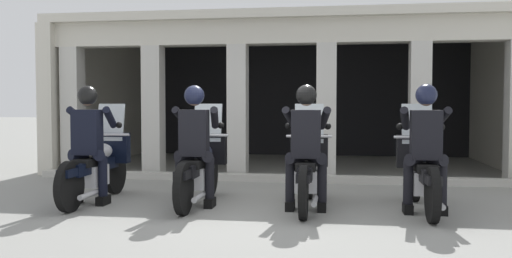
{
  "coord_description": "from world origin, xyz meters",
  "views": [
    {
      "loc": [
        1.1,
        -6.75,
        1.35
      ],
      "look_at": [
        0.0,
        0.6,
        1.0
      ],
      "focal_mm": 37.84,
      "sensor_mm": 36.0,
      "label": 1
    }
  ],
  "objects_px": {
    "motorcycle_center_left": "(200,166)",
    "police_officer_center_right": "(306,136)",
    "motorcycle_far_left": "(98,165)",
    "police_officer_far_left": "(88,134)",
    "police_officer_center_left": "(195,135)",
    "police_officer_far_right": "(426,137)",
    "motorcycle_center_right": "(307,168)",
    "motorcycle_far_right": "(421,170)"
  },
  "relations": [
    {
      "from": "motorcycle_center_left",
      "to": "police_officer_center_right",
      "type": "xyz_separation_m",
      "value": [
        1.45,
        -0.32,
        0.44
      ]
    },
    {
      "from": "motorcycle_far_left",
      "to": "police_officer_center_right",
      "type": "bearing_deg",
      "value": -5.55
    },
    {
      "from": "motorcycle_center_left",
      "to": "police_officer_far_left",
      "type": "bearing_deg",
      "value": -159.81
    },
    {
      "from": "police_officer_far_left",
      "to": "police_officer_center_left",
      "type": "xyz_separation_m",
      "value": [
        1.45,
        0.04,
        0.0
      ]
    },
    {
      "from": "police_officer_center_right",
      "to": "police_officer_far_right",
      "type": "distance_m",
      "value": 1.45
    },
    {
      "from": "police_officer_center_left",
      "to": "police_officer_far_left",
      "type": "bearing_deg",
      "value": -170.8
    },
    {
      "from": "police_officer_far_left",
      "to": "motorcycle_center_right",
      "type": "relative_size",
      "value": 0.78
    },
    {
      "from": "motorcycle_far_left",
      "to": "police_officer_far_left",
      "type": "bearing_deg",
      "value": -90.3
    },
    {
      "from": "police_officer_far_left",
      "to": "motorcycle_center_left",
      "type": "bearing_deg",
      "value": 12.57
    },
    {
      "from": "police_officer_far_left",
      "to": "motorcycle_far_right",
      "type": "distance_m",
      "value": 4.38
    },
    {
      "from": "motorcycle_far_left",
      "to": "police_officer_center_left",
      "type": "relative_size",
      "value": 1.29
    },
    {
      "from": "motorcycle_center_left",
      "to": "motorcycle_far_left",
      "type": "bearing_deg",
      "value": -170.8
    },
    {
      "from": "motorcycle_far_left",
      "to": "motorcycle_center_left",
      "type": "relative_size",
      "value": 1.0
    },
    {
      "from": "police_officer_far_left",
      "to": "police_officer_center_right",
      "type": "bearing_deg",
      "value": 0.04
    },
    {
      "from": "police_officer_far_left",
      "to": "police_officer_far_right",
      "type": "height_order",
      "value": "same"
    },
    {
      "from": "police_officer_center_right",
      "to": "motorcycle_far_right",
      "type": "distance_m",
      "value": 1.54
    },
    {
      "from": "motorcycle_center_left",
      "to": "police_officer_center_left",
      "type": "xyz_separation_m",
      "value": [
        -0.0,
        -0.28,
        0.44
      ]
    },
    {
      "from": "motorcycle_far_left",
      "to": "motorcycle_center_left",
      "type": "height_order",
      "value": "same"
    },
    {
      "from": "police_officer_far_left",
      "to": "motorcycle_far_right",
      "type": "relative_size",
      "value": 0.78
    },
    {
      "from": "motorcycle_far_right",
      "to": "police_officer_center_left",
      "type": "bearing_deg",
      "value": -169.75
    },
    {
      "from": "police_officer_far_right",
      "to": "motorcycle_far_right",
      "type": "bearing_deg",
      "value": 94.77
    },
    {
      "from": "police_officer_far_left",
      "to": "police_officer_center_right",
      "type": "relative_size",
      "value": 1.0
    },
    {
      "from": "police_officer_center_right",
      "to": "motorcycle_far_right",
      "type": "xyz_separation_m",
      "value": [
        1.45,
        0.3,
        -0.44
      ]
    },
    {
      "from": "police_officer_center_right",
      "to": "motorcycle_center_left",
      "type": "bearing_deg",
      "value": 175.86
    },
    {
      "from": "motorcycle_far_left",
      "to": "police_officer_far_right",
      "type": "height_order",
      "value": "police_officer_far_right"
    },
    {
      "from": "police_officer_center_left",
      "to": "police_officer_far_right",
      "type": "distance_m",
      "value": 2.9
    },
    {
      "from": "police_officer_far_left",
      "to": "motorcycle_center_left",
      "type": "relative_size",
      "value": 0.78
    },
    {
      "from": "motorcycle_far_left",
      "to": "motorcycle_center_right",
      "type": "distance_m",
      "value": 2.9
    },
    {
      "from": "motorcycle_far_left",
      "to": "motorcycle_center_right",
      "type": "height_order",
      "value": "same"
    },
    {
      "from": "motorcycle_far_left",
      "to": "motorcycle_center_right",
      "type": "xyz_separation_m",
      "value": [
        2.9,
        0.0,
        0.0
      ]
    },
    {
      "from": "motorcycle_far_left",
      "to": "police_officer_far_right",
      "type": "bearing_deg",
      "value": -3.48
    },
    {
      "from": "police_officer_center_left",
      "to": "motorcycle_far_right",
      "type": "bearing_deg",
      "value": 12.81
    },
    {
      "from": "police_officer_far_left",
      "to": "police_officer_center_left",
      "type": "bearing_deg",
      "value": 1.57
    },
    {
      "from": "motorcycle_far_left",
      "to": "police_officer_center_right",
      "type": "height_order",
      "value": "police_officer_center_right"
    },
    {
      "from": "motorcycle_far_right",
      "to": "police_officer_far_right",
      "type": "relative_size",
      "value": 1.29
    },
    {
      "from": "motorcycle_far_left",
      "to": "motorcycle_center_left",
      "type": "bearing_deg",
      "value": 1.57
    },
    {
      "from": "motorcycle_far_right",
      "to": "motorcycle_far_left",
      "type": "bearing_deg",
      "value": -174.68
    },
    {
      "from": "motorcycle_center_left",
      "to": "motorcycle_far_right",
      "type": "height_order",
      "value": "same"
    },
    {
      "from": "motorcycle_center_left",
      "to": "police_officer_center_left",
      "type": "relative_size",
      "value": 1.29
    },
    {
      "from": "motorcycle_far_left",
      "to": "police_officer_far_left",
      "type": "height_order",
      "value": "police_officer_far_left"
    },
    {
      "from": "police_officer_center_right",
      "to": "motorcycle_far_right",
      "type": "bearing_deg",
      "value": 20.08
    },
    {
      "from": "motorcycle_center_right",
      "to": "police_officer_center_right",
      "type": "distance_m",
      "value": 0.52
    }
  ]
}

